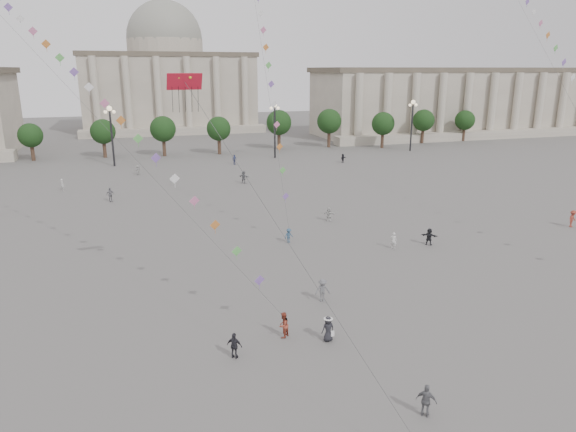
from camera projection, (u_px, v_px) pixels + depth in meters
name	position (u px, v px, depth m)	size (l,w,h in m)	color
ground	(351.00, 346.00, 32.27)	(360.00, 360.00, 0.00)	#514F4D
hall_east	(465.00, 102.00, 137.60)	(84.00, 26.22, 17.20)	gray
hall_central	(168.00, 78.00, 146.91)	(48.30, 34.30, 35.50)	gray
tree_row	(192.00, 128.00, 102.35)	(137.12, 5.12, 8.00)	#36251B
lamp_post_mid_west	(111.00, 125.00, 90.17)	(2.00, 0.90, 10.65)	#262628
lamp_post_mid_east	(275.00, 120.00, 98.77)	(2.00, 0.90, 10.65)	#262628
lamp_post_far_east	(412.00, 116.00, 107.37)	(2.00, 0.90, 10.65)	#262628
person_crowd_0	(234.00, 160.00, 93.66)	(1.04, 0.43, 1.78)	navy
person_crowd_3	(429.00, 237.00, 50.65)	(1.59, 0.51, 1.72)	black
person_crowd_4	(138.00, 170.00, 84.53)	(1.44, 0.46, 1.55)	#B9B8B4
person_crowd_6	(323.00, 290.00, 38.29)	(1.15, 0.66, 1.78)	#5B5C60
person_crowd_7	(329.00, 214.00, 58.68)	(1.46, 0.47, 1.58)	beige
person_crowd_8	(573.00, 219.00, 56.37)	(1.23, 0.71, 1.91)	maroon
person_crowd_9	(343.00, 158.00, 95.47)	(1.53, 0.49, 1.65)	black
person_crowd_10	(62.00, 185.00, 73.42)	(0.62, 0.41, 1.71)	beige
person_crowd_12	(244.00, 177.00, 78.10)	(1.77, 0.56, 1.91)	slate
person_crowd_13	(393.00, 240.00, 49.63)	(0.60, 0.39, 1.65)	silver
person_crowd_16	(110.00, 195.00, 67.30)	(1.09, 0.46, 1.87)	slate
tourist_1	(234.00, 346.00, 30.73)	(0.97, 0.40, 1.65)	black
tourist_3	(426.00, 401.00, 25.54)	(1.03, 0.43, 1.76)	slate
kite_flyer_0	(283.00, 325.00, 33.13)	(0.84, 0.66, 1.74)	brown
kite_flyer_1	(289.00, 236.00, 51.37)	(0.96, 0.55, 1.48)	#2E4C68
hat_person	(328.00, 328.00, 32.67)	(0.86, 0.60, 1.69)	black
dragon_kite	(187.00, 96.00, 31.99)	(4.62, 8.94, 23.50)	#AC1224
kite_train_west	(28.00, 32.00, 45.33)	(31.15, 45.28, 65.46)	#3F3F3F
kite_train_east	(544.00, 35.00, 58.30)	(18.45, 47.69, 63.11)	#3F3F3F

